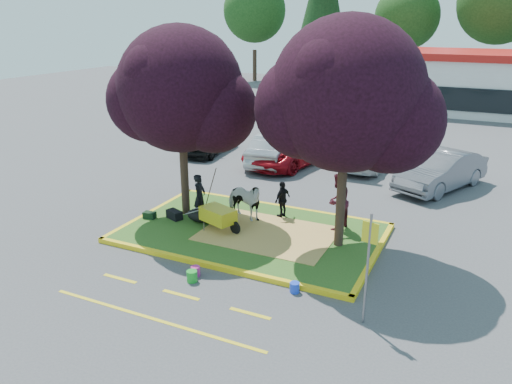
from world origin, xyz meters
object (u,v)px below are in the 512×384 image
at_px(handler, 200,196).
at_px(bucket_pink, 195,271).
at_px(bucket_blue, 295,287).
at_px(car_black, 209,140).
at_px(bucket_green, 192,276).
at_px(sign_post, 368,257).
at_px(cow, 244,201).
at_px(car_silver, 274,149).
at_px(calf, 201,215).
at_px(wheelbarrow, 218,215).

xyz_separation_m(handler, bucket_pink, (1.93, -3.43, -0.80)).
relative_size(bucket_blue, car_black, 0.07).
bearing_deg(bucket_green, handler, 118.23).
xyz_separation_m(sign_post, bucket_blue, (-1.96, 0.59, -1.58)).
xyz_separation_m(cow, handler, (-1.45, -0.51, 0.10)).
distance_m(bucket_pink, car_silver, 11.49).
distance_m(calf, handler, 0.69).
bearing_deg(car_black, car_silver, -12.81).
height_order(cow, bucket_green, cow).
relative_size(handler, bucket_blue, 5.69).
height_order(bucket_green, bucket_pink, bucket_green).
height_order(calf, wheelbarrow, wheelbarrow).
relative_size(wheelbarrow, car_silver, 0.46).
distance_m(cow, bucket_blue, 4.91).
relative_size(sign_post, car_silver, 0.61).
bearing_deg(wheelbarrow, cow, 95.70).
relative_size(calf, bucket_pink, 3.75).
xyz_separation_m(bucket_pink, car_silver, (-2.46, 11.21, 0.60)).
relative_size(calf, car_black, 0.25).
xyz_separation_m(cow, car_black, (-5.94, 7.78, -0.13)).
xyz_separation_m(car_black, car_silver, (3.96, -0.51, 0.04)).
xyz_separation_m(calf, handler, (-0.23, 0.33, 0.56)).
bearing_deg(sign_post, wheelbarrow, 164.75).
height_order(handler, wheelbarrow, handler).
bearing_deg(sign_post, handler, 164.01).
xyz_separation_m(wheelbarrow, bucket_pink, (0.78, -2.71, -0.55)).
distance_m(sign_post, bucket_blue, 2.59).
xyz_separation_m(handler, bucket_blue, (4.74, -3.07, -0.80)).
height_order(wheelbarrow, bucket_pink, wheelbarrow).
bearing_deg(bucket_blue, car_black, 129.11).
relative_size(calf, sign_post, 0.38).
distance_m(calf, car_silver, 8.15).
bearing_deg(bucket_pink, bucket_green, -75.20).
height_order(wheelbarrow, bucket_green, wheelbarrow).
height_order(handler, car_black, handler).
bearing_deg(bucket_blue, bucket_green, -166.24).
height_order(sign_post, car_silver, sign_post).
xyz_separation_m(cow, bucket_blue, (3.29, -3.58, -0.70)).
bearing_deg(bucket_blue, wheelbarrow, 146.79).
height_order(wheelbarrow, bucket_blue, wheelbarrow).
relative_size(wheelbarrow, car_black, 0.50).
distance_m(wheelbarrow, bucket_blue, 4.33).
relative_size(handler, car_silver, 0.35).
height_order(calf, handler, handler).
bearing_deg(bucket_green, car_black, 118.40).
bearing_deg(car_black, cow, -58.11).
xyz_separation_m(sign_post, car_silver, (-7.23, 11.44, -0.98)).
height_order(bucket_blue, car_silver, car_silver).
bearing_deg(bucket_blue, bucket_pink, -172.71).
relative_size(handler, bucket_green, 5.00).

